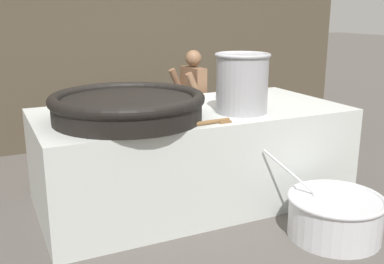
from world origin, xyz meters
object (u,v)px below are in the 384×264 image
Objects in this scene: stock_pot at (242,82)px; prep_bowl_vegetables at (335,214)px; giant_wok_near at (128,105)px; cook at (193,103)px.

prep_bowl_vegetables is at bearing -68.15° from stock_pot.
giant_wok_near is at bearing 171.61° from stock_pot.
cook reaches higher than prep_bowl_vegetables.
stock_pot is (1.16, -0.17, 0.17)m from giant_wok_near.
cook is (0.15, 1.48, -0.50)m from stock_pot.
cook is 1.54× the size of prep_bowl_vegetables.
prep_bowl_vegetables is at bearing -37.19° from giant_wok_near.
giant_wok_near is 2.45× the size of stock_pot.
stock_pot is 1.57m from prep_bowl_vegetables.
stock_pot reaches higher than prep_bowl_vegetables.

